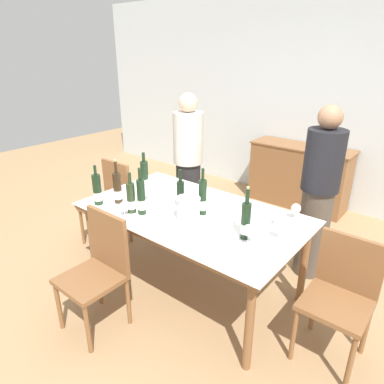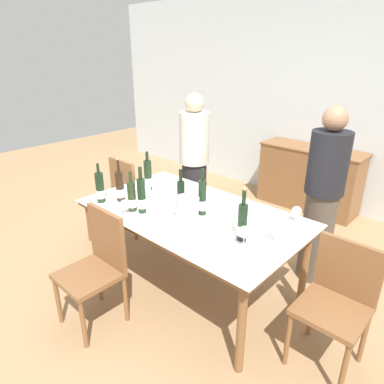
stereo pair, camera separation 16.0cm
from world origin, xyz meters
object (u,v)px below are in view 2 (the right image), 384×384
at_px(chair_near_front, 97,261).
at_px(wine_glass_0, 147,189).
at_px(wine_bottle_3, 100,188).
at_px(wine_bottle_2, 148,176).
at_px(ice_bucket, 187,208).
at_px(wine_bottle_1, 181,195).
at_px(chair_right_end, 338,297).
at_px(wine_bottle_5, 132,197).
at_px(wine_glass_5, 244,233).
at_px(wine_glass_2, 297,212).
at_px(person_guest_left, 322,199).
at_px(wine_glass_4, 276,229).
at_px(chair_left_end, 116,196).
at_px(wine_glass_3, 279,219).
at_px(wine_bottle_0, 242,223).
at_px(wine_bottle_4, 202,198).
at_px(wine_bottle_6, 120,187).
at_px(wine_bottle_7, 142,196).
at_px(person_host, 194,166).
at_px(dining_table, 192,219).
at_px(sideboard_cabinet, 309,178).
at_px(wine_glass_1, 124,205).

bearing_deg(chair_near_front, wine_glass_0, 105.92).
bearing_deg(wine_bottle_3, wine_bottle_2, 78.51).
bearing_deg(ice_bucket, wine_glass_0, 175.61).
distance_m(wine_bottle_1, chair_right_end, 1.40).
height_order(wine_bottle_5, wine_glass_5, wine_bottle_5).
bearing_deg(wine_glass_2, person_guest_left, 89.14).
distance_m(wine_glass_4, chair_near_front, 1.36).
height_order(wine_glass_4, chair_left_end, wine_glass_4).
relative_size(wine_glass_0, wine_glass_4, 0.96).
distance_m(wine_glass_3, person_guest_left, 0.68).
height_order(wine_bottle_0, wine_bottle_4, wine_bottle_0).
relative_size(ice_bucket, wine_bottle_6, 0.49).
xyz_separation_m(wine_bottle_3, wine_bottle_7, (0.44, 0.11, 0.02)).
bearing_deg(person_host, dining_table, -48.59).
height_order(sideboard_cabinet, wine_glass_3, wine_glass_3).
xyz_separation_m(wine_bottle_0, person_guest_left, (0.16, 0.99, -0.09)).
bearing_deg(wine_bottle_0, wine_glass_3, 69.48).
xyz_separation_m(wine_bottle_6, wine_glass_4, (1.40, 0.30, -0.02)).
distance_m(wine_bottle_6, wine_glass_5, 1.27).
height_order(wine_bottle_1, wine_glass_3, wine_bottle_1).
bearing_deg(wine_bottle_5, wine_glass_2, 33.69).
bearing_deg(wine_glass_0, wine_bottle_0, 0.04).
bearing_deg(chair_right_end, wine_glass_1, -162.85).
bearing_deg(wine_glass_4, sideboard_cabinet, 108.88).
height_order(wine_bottle_5, person_host, person_host).
height_order(wine_bottle_3, wine_glass_1, wine_bottle_3).
distance_m(wine_bottle_6, wine_bottle_7, 0.33).
bearing_deg(person_host, chair_near_front, -73.92).
height_order(wine_bottle_2, person_guest_left, person_guest_left).
bearing_deg(wine_bottle_6, wine_glass_1, -30.20).
bearing_deg(ice_bucket, wine_bottle_6, -169.65).
bearing_deg(wine_glass_3, person_guest_left, 86.05).
bearing_deg(chair_right_end, wine_glass_4, -174.52).
height_order(wine_bottle_4, chair_right_end, wine_bottle_4).
relative_size(sideboard_cabinet, wine_glass_5, 8.69).
distance_m(wine_bottle_6, wine_glass_0, 0.24).
height_order(wine_glass_0, wine_glass_2, wine_glass_0).
height_order(wine_bottle_6, chair_near_front, wine_bottle_6).
relative_size(wine_glass_3, person_guest_left, 0.08).
xyz_separation_m(dining_table, wine_glass_4, (0.77, 0.04, 0.17)).
distance_m(dining_table, wine_bottle_6, 0.71).
distance_m(sideboard_cabinet, wine_bottle_0, 2.55).
height_order(dining_table, wine_glass_1, wine_glass_1).
bearing_deg(wine_bottle_4, wine_glass_3, 18.13).
xyz_separation_m(wine_bottle_3, wine_glass_1, (0.37, -0.02, -0.04)).
relative_size(wine_bottle_1, person_host, 0.22).
height_order(wine_glass_0, chair_near_front, chair_near_front).
bearing_deg(wine_glass_1, wine_glass_0, 106.96).
height_order(wine_bottle_0, person_host, person_host).
height_order(wine_bottle_6, wine_glass_2, wine_bottle_6).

